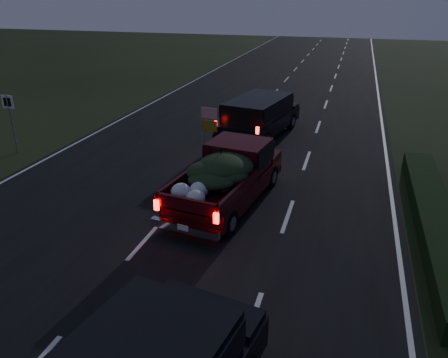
% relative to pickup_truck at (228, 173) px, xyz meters
% --- Properties ---
extents(ground, '(120.00, 120.00, 0.00)m').
position_rel_pickup_truck_xyz_m(ground, '(-1.54, -2.93, -1.04)').
color(ground, black).
rests_on(ground, ground).
extents(road_asphalt, '(14.00, 120.00, 0.02)m').
position_rel_pickup_truck_xyz_m(road_asphalt, '(-1.54, -2.93, -1.03)').
color(road_asphalt, black).
rests_on(road_asphalt, ground).
extents(hedge_row, '(1.00, 10.00, 0.60)m').
position_rel_pickup_truck_xyz_m(hedge_row, '(6.26, 0.07, -0.74)').
color(hedge_row, black).
rests_on(hedge_row, ground).
extents(route_sign, '(0.55, 0.08, 2.50)m').
position_rel_pickup_truck_xyz_m(route_sign, '(-10.04, 2.07, 0.62)').
color(route_sign, gray).
rests_on(route_sign, ground).
extents(pickup_truck, '(2.72, 5.50, 2.77)m').
position_rel_pickup_truck_xyz_m(pickup_truck, '(0.00, 0.00, 0.00)').
color(pickup_truck, '#3F080E').
rests_on(pickup_truck, ground).
extents(lead_suv, '(3.13, 5.56, 1.51)m').
position_rel_pickup_truck_xyz_m(lead_suv, '(-0.56, 7.23, 0.10)').
color(lead_suv, black).
rests_on(lead_suv, ground).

